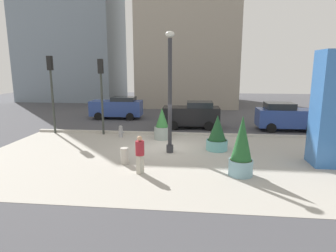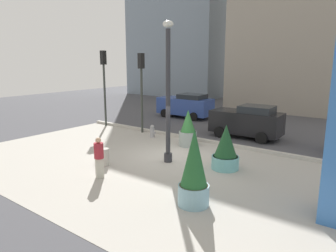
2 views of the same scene
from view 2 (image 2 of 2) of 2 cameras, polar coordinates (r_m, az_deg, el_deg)
ground_plane at (r=18.10m, az=8.53°, el=-2.38°), size 60.00×60.00×0.00m
plaza_pavement at (r=13.35m, az=-4.05°, el=-7.54°), size 18.00×10.00×0.02m
curb_strip at (r=17.33m, az=7.14°, el=-2.72°), size 18.00×0.24×0.16m
lamp_post at (r=13.39m, az=0.01°, el=5.41°), size 0.44×0.44×6.00m
potted_plant_near_left at (r=9.70m, az=4.73°, el=-8.04°), size 0.97×0.97×2.47m
potted_plant_near_right at (r=16.35m, az=3.64°, el=-0.75°), size 0.94×0.94×1.92m
potted_plant_mid_plaza at (r=13.13m, az=10.41°, el=-4.16°), size 1.13×1.13×1.88m
fire_hydrant at (r=18.23m, az=-2.85°, el=-0.97°), size 0.36×0.26×0.75m
concrete_bollard at (r=13.73m, az=-11.38°, el=-5.54°), size 0.36×0.36×0.75m
traffic_light_corner at (r=19.13m, az=-4.83°, el=8.31°), size 0.28×0.42×4.82m
traffic_light_far_side at (r=21.47m, az=-11.52°, el=8.81°), size 0.28×0.42×5.02m
car_curb_west at (r=18.65m, az=14.15°, el=0.83°), size 4.05×2.04×1.91m
car_far_lane at (r=24.46m, az=3.21°, el=3.76°), size 4.33×2.04×1.86m
pedestrian_by_curb at (r=12.19m, az=-12.42°, el=-5.32°), size 0.48×0.48×1.61m
office_block_flanking at (r=42.12m, az=3.10°, el=21.18°), size 12.19×8.90×22.34m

